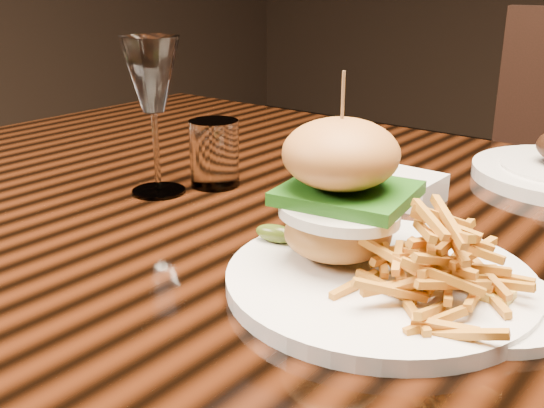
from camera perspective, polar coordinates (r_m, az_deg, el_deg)
The scene contains 6 objects.
dining_table at distance 0.77m, azimuth 9.67°, elevation -6.91°, with size 1.60×0.90×0.75m.
burger_plate at distance 0.57m, azimuth 9.54°, elevation -2.76°, with size 0.28×0.28×0.19m.
side_saucer at distance 0.56m, azimuth 18.47°, elevation -8.58°, with size 0.15×0.15×0.02m.
ramekin at distance 0.80m, azimuth 12.09°, elevation 1.33°, with size 0.07×0.07×0.03m, color white.
wine_glass at distance 0.80m, azimuth -10.72°, elevation 10.87°, with size 0.07×0.07×0.20m.
water_tumbler at distance 0.84m, azimuth -5.18°, elevation 4.54°, with size 0.06×0.06×0.09m, color white.
Camera 1 is at (0.32, -0.61, 1.01)m, focal length 42.00 mm.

